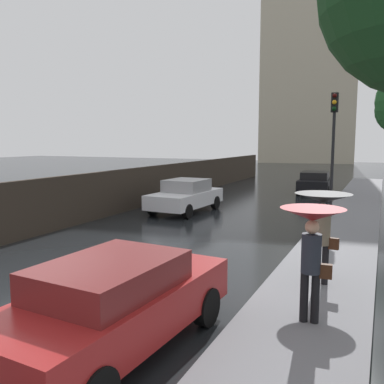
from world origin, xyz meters
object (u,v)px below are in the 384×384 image
at_px(car_red_far_ahead, 116,303).
at_px(traffic_light, 333,133).
at_px(car_white_near_kerb, 186,196).
at_px(car_black_mid_road, 315,182).
at_px(pedestrian_with_umbrella_near, 323,211).
at_px(pedestrian_with_umbrella_far, 312,231).

distance_m(car_red_far_ahead, traffic_light, 12.71).
bearing_deg(car_white_near_kerb, car_red_far_ahead, 113.72).
distance_m(car_black_mid_road, car_red_far_ahead, 20.88).
relative_size(car_white_near_kerb, traffic_light, 0.87).
bearing_deg(car_white_near_kerb, traffic_light, -170.89).
relative_size(car_white_near_kerb, pedestrian_with_umbrella_near, 2.19).
xyz_separation_m(pedestrian_with_umbrella_far, traffic_light, (-0.85, 10.32, 1.79)).
relative_size(car_red_far_ahead, pedestrian_with_umbrella_far, 2.26).
distance_m(pedestrian_with_umbrella_near, traffic_light, 8.49).
xyz_separation_m(car_red_far_ahead, pedestrian_with_umbrella_far, (2.53, 1.98, 0.93)).
distance_m(car_black_mid_road, pedestrian_with_umbrella_far, 19.13).
bearing_deg(pedestrian_with_umbrella_far, car_black_mid_road, 92.45).
xyz_separation_m(car_white_near_kerb, car_black_mid_road, (4.23, 9.26, -0.04)).
distance_m(car_white_near_kerb, pedestrian_with_umbrella_far, 11.94).
relative_size(car_white_near_kerb, car_red_far_ahead, 0.97).
height_order(car_white_near_kerb, pedestrian_with_umbrella_near, pedestrian_with_umbrella_near).
bearing_deg(pedestrian_with_umbrella_far, traffic_light, 88.89).
relative_size(car_red_far_ahead, traffic_light, 0.90).
xyz_separation_m(car_white_near_kerb, car_red_far_ahead, (4.45, -11.62, 0.04)).
bearing_deg(car_black_mid_road, traffic_light, -80.97).
xyz_separation_m(pedestrian_with_umbrella_near, traffic_light, (-0.75, 8.27, 1.77)).
height_order(car_white_near_kerb, car_red_far_ahead, car_white_near_kerb).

